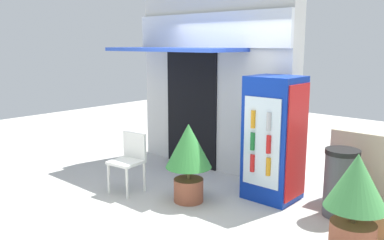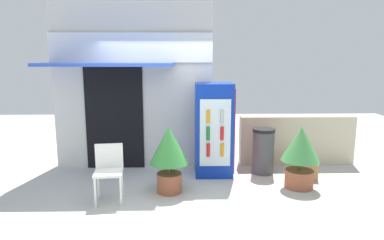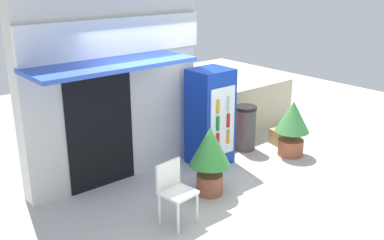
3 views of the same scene
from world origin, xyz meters
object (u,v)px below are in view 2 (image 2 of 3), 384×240
at_px(plastic_chair, 109,168).
at_px(potted_plant_near_shop, 169,152).
at_px(potted_plant_curbside, 301,152).
at_px(drink_cooler, 214,130).
at_px(trash_bin, 263,151).
at_px(cardboard_box, 307,170).

relative_size(plastic_chair, potted_plant_near_shop, 0.79).
distance_m(potted_plant_near_shop, potted_plant_curbside, 2.20).
xyz_separation_m(drink_cooler, plastic_chair, (-1.72, -1.15, -0.35)).
xyz_separation_m(drink_cooler, potted_plant_near_shop, (-0.81, -0.87, -0.19)).
distance_m(drink_cooler, plastic_chair, 2.10).
relative_size(drink_cooler, plastic_chair, 2.00).
distance_m(drink_cooler, trash_bin, 1.04).
relative_size(potted_plant_near_shop, potted_plant_curbside, 1.04).
bearing_deg(potted_plant_near_shop, trash_bin, 27.57).
distance_m(plastic_chair, cardboard_box, 3.55).
height_order(plastic_chair, potted_plant_curbside, potted_plant_curbside).
bearing_deg(potted_plant_curbside, plastic_chair, -172.18).
bearing_deg(plastic_chair, potted_plant_near_shop, 16.97).
height_order(plastic_chair, trash_bin, trash_bin).
height_order(potted_plant_near_shop, cardboard_box, potted_plant_near_shop).
height_order(drink_cooler, potted_plant_near_shop, drink_cooler).
bearing_deg(plastic_chair, potted_plant_curbside, 7.82).
distance_m(drink_cooler, cardboard_box, 1.85).
relative_size(drink_cooler, potted_plant_curbside, 1.63).
bearing_deg(drink_cooler, potted_plant_curbside, -27.45).
relative_size(potted_plant_near_shop, trash_bin, 1.26).
distance_m(potted_plant_curbside, trash_bin, 0.91).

